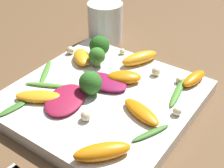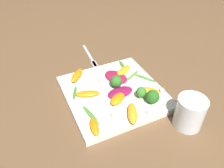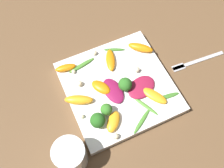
# 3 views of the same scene
# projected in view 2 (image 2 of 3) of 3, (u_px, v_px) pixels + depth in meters

# --- Properties ---
(ground_plane) EXTENTS (2.40, 2.40, 0.00)m
(ground_plane) POSITION_uv_depth(u_px,v_px,m) (113.00, 96.00, 0.72)
(ground_plane) COLOR brown
(plate) EXTENTS (0.30, 0.30, 0.02)m
(plate) POSITION_uv_depth(u_px,v_px,m) (113.00, 93.00, 0.71)
(plate) COLOR white
(plate) RESTS_ON ground_plane
(drinking_glass) EXTENTS (0.08, 0.08, 0.09)m
(drinking_glass) POSITION_uv_depth(u_px,v_px,m) (190.00, 112.00, 0.60)
(drinking_glass) COLOR white
(drinking_glass) RESTS_ON ground_plane
(fork) EXTENTS (0.03, 0.18, 0.01)m
(fork) POSITION_uv_depth(u_px,v_px,m) (91.00, 57.00, 0.90)
(fork) COLOR #B2B2B7
(fork) RESTS_ON ground_plane
(radicchio_leaf_0) EXTENTS (0.09, 0.10, 0.01)m
(radicchio_leaf_0) POSITION_uv_depth(u_px,v_px,m) (116.00, 77.00, 0.75)
(radicchio_leaf_0) COLOR maroon
(radicchio_leaf_0) RESTS_ON plate
(radicchio_leaf_1) EXTENTS (0.09, 0.05, 0.01)m
(radicchio_leaf_1) POSITION_uv_depth(u_px,v_px,m) (120.00, 92.00, 0.69)
(radicchio_leaf_1) COLOR maroon
(radicchio_leaf_1) RESTS_ON plate
(orange_segment_0) EXTENTS (0.07, 0.08, 0.02)m
(orange_segment_0) POSITION_uv_depth(u_px,v_px,m) (77.00, 75.00, 0.75)
(orange_segment_0) COLOR orange
(orange_segment_0) RESTS_ON plate
(orange_segment_1) EXTENTS (0.07, 0.07, 0.02)m
(orange_segment_1) POSITION_uv_depth(u_px,v_px,m) (150.00, 91.00, 0.69)
(orange_segment_1) COLOR orange
(orange_segment_1) RESTS_ON plate
(orange_segment_2) EXTENTS (0.08, 0.05, 0.01)m
(orange_segment_2) POSITION_uv_depth(u_px,v_px,m) (88.00, 94.00, 0.68)
(orange_segment_2) COLOR orange
(orange_segment_2) RESTS_ON plate
(orange_segment_3) EXTENTS (0.08, 0.07, 0.01)m
(orange_segment_3) POSITION_uv_depth(u_px,v_px,m) (123.00, 71.00, 0.78)
(orange_segment_3) COLOR orange
(orange_segment_3) RESTS_ON plate
(orange_segment_4) EXTENTS (0.06, 0.08, 0.02)m
(orange_segment_4) POSITION_uv_depth(u_px,v_px,m) (134.00, 113.00, 0.61)
(orange_segment_4) COLOR orange
(orange_segment_4) RESTS_ON plate
(orange_segment_5) EXTENTS (0.03, 0.06, 0.02)m
(orange_segment_5) POSITION_uv_depth(u_px,v_px,m) (94.00, 127.00, 0.58)
(orange_segment_5) COLOR orange
(orange_segment_5) RESTS_ON plate
(orange_segment_6) EXTENTS (0.07, 0.06, 0.02)m
(orange_segment_6) POSITION_uv_depth(u_px,v_px,m) (117.00, 99.00, 0.66)
(orange_segment_6) COLOR orange
(orange_segment_6) RESTS_ON plate
(broccoli_floret_0) EXTENTS (0.04, 0.04, 0.04)m
(broccoli_floret_0) POSITION_uv_depth(u_px,v_px,m) (116.00, 82.00, 0.70)
(broccoli_floret_0) COLOR #84AD5B
(broccoli_floret_0) RESTS_ON plate
(broccoli_floret_1) EXTENTS (0.04, 0.04, 0.04)m
(broccoli_floret_1) POSITION_uv_depth(u_px,v_px,m) (153.00, 97.00, 0.65)
(broccoli_floret_1) COLOR #84AD5B
(broccoli_floret_1) RESTS_ON plate
(broccoli_floret_2) EXTENTS (0.03, 0.03, 0.04)m
(broccoli_floret_2) POSITION_uv_depth(u_px,v_px,m) (141.00, 92.00, 0.66)
(broccoli_floret_2) COLOR #7A9E51
(broccoli_floret_2) RESTS_ON plate
(arugula_sprig_0) EXTENTS (0.08, 0.05, 0.01)m
(arugula_sprig_0) POSITION_uv_depth(u_px,v_px,m) (132.00, 76.00, 0.76)
(arugula_sprig_0) COLOR #518E33
(arugula_sprig_0) RESTS_ON plate
(arugula_sprig_1) EXTENTS (0.04, 0.06, 0.01)m
(arugula_sprig_1) POSITION_uv_depth(u_px,v_px,m) (75.00, 93.00, 0.69)
(arugula_sprig_1) COLOR #3D7528
(arugula_sprig_1) RESTS_ON plate
(arugula_sprig_2) EXTENTS (0.03, 0.09, 0.01)m
(arugula_sprig_2) POSITION_uv_depth(u_px,v_px,m) (91.00, 115.00, 0.61)
(arugula_sprig_2) COLOR #47842D
(arugula_sprig_2) RESTS_ON plate
(arugula_sprig_3) EXTENTS (0.02, 0.07, 0.00)m
(arugula_sprig_3) POSITION_uv_depth(u_px,v_px,m) (123.00, 65.00, 0.81)
(arugula_sprig_3) COLOR #3D7528
(arugula_sprig_3) RESTS_ON plate
(arugula_sprig_4) EXTENTS (0.06, 0.08, 0.01)m
(arugula_sprig_4) POSITION_uv_depth(u_px,v_px,m) (145.00, 78.00, 0.75)
(arugula_sprig_4) COLOR #47842D
(arugula_sprig_4) RESTS_ON plate
(macadamia_nut_0) EXTENTS (0.01, 0.01, 0.01)m
(macadamia_nut_0) POSITION_uv_depth(u_px,v_px,m) (77.00, 105.00, 0.64)
(macadamia_nut_0) COLOR beige
(macadamia_nut_0) RESTS_ON plate
(macadamia_nut_1) EXTENTS (0.01, 0.01, 0.01)m
(macadamia_nut_1) POSITION_uv_depth(u_px,v_px,m) (148.00, 112.00, 0.62)
(macadamia_nut_1) COLOR beige
(macadamia_nut_1) RESTS_ON plate
(macadamia_nut_2) EXTENTS (0.02, 0.02, 0.02)m
(macadamia_nut_2) POSITION_uv_depth(u_px,v_px,m) (114.00, 114.00, 0.61)
(macadamia_nut_2) COLOR beige
(macadamia_nut_2) RESTS_ON plate
(macadamia_nut_3) EXTENTS (0.02, 0.02, 0.02)m
(macadamia_nut_3) POSITION_uv_depth(u_px,v_px,m) (162.00, 90.00, 0.69)
(macadamia_nut_3) COLOR beige
(macadamia_nut_3) RESTS_ON plate
(macadamia_nut_4) EXTENTS (0.01, 0.01, 0.01)m
(macadamia_nut_4) POSITION_uv_depth(u_px,v_px,m) (99.00, 120.00, 0.60)
(macadamia_nut_4) COLOR beige
(macadamia_nut_4) RESTS_ON plate
(macadamia_nut_5) EXTENTS (0.02, 0.02, 0.02)m
(macadamia_nut_5) POSITION_uv_depth(u_px,v_px,m) (99.00, 78.00, 0.74)
(macadamia_nut_5) COLOR beige
(macadamia_nut_5) RESTS_ON plate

